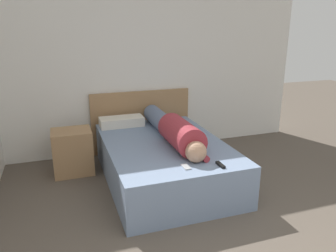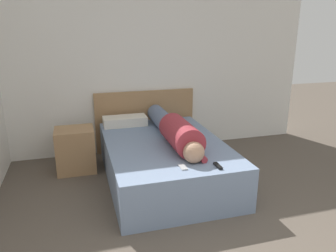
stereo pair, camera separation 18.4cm
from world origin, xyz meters
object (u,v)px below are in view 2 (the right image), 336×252
at_px(bed, 165,161).
at_px(person_lying, 175,130).
at_px(tv_remote, 218,166).
at_px(nightstand, 76,150).
at_px(pillow_near_headboard, 125,121).
at_px(cell_phone, 183,167).

height_order(bed, person_lying, person_lying).
xyz_separation_m(bed, tv_remote, (0.32, -0.85, 0.26)).
xyz_separation_m(bed, nightstand, (-1.06, 0.59, 0.04)).
xyz_separation_m(nightstand, pillow_near_headboard, (0.70, 0.24, 0.27)).
xyz_separation_m(person_lying, tv_remote, (0.20, -0.84, -0.13)).
bearing_deg(bed, nightstand, 150.87).
bearing_deg(pillow_near_headboard, person_lying, -60.44).
bearing_deg(nightstand, bed, -29.13).
bearing_deg(cell_phone, tv_remote, -12.95).
bearing_deg(nightstand, cell_phone, -52.82).
relative_size(pillow_near_headboard, tv_remote, 4.04).
xyz_separation_m(bed, pillow_near_headboard, (-0.35, 0.83, 0.31)).
height_order(tv_remote, cell_phone, tv_remote).
xyz_separation_m(tv_remote, cell_phone, (-0.34, 0.08, -0.01)).
relative_size(pillow_near_headboard, cell_phone, 4.66).
relative_size(nightstand, person_lying, 0.33).
xyz_separation_m(person_lying, pillow_near_headboard, (-0.48, 0.85, -0.08)).
height_order(bed, pillow_near_headboard, pillow_near_headboard).
distance_m(nightstand, tv_remote, 2.01).
distance_m(pillow_near_headboard, tv_remote, 1.81).
bearing_deg(person_lying, cell_phone, -101.09).
distance_m(person_lying, cell_phone, 0.78).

